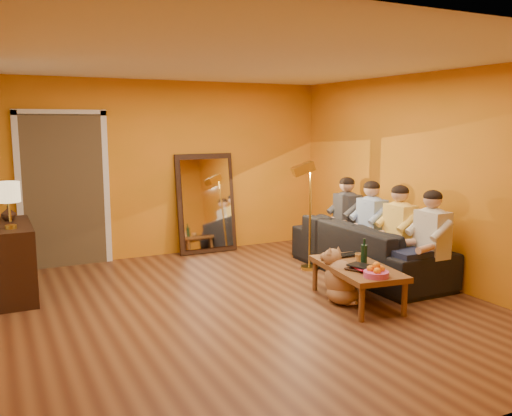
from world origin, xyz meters
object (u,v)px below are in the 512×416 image
person_mid_right (372,226)px  tumbler (359,258)px  sideboard (12,261)px  table_lamp (9,205)px  person_far_right (347,220)px  person_far_left (432,243)px  coffee_table (357,284)px  vase (8,213)px  mirror_frame (206,203)px  floor_lamp (310,217)px  sofa (368,248)px  wine_bottle (364,252)px  person_mid_left (399,234)px  laptop (351,256)px  dog (340,275)px

person_mid_right → tumbler: size_ratio=11.59×
sideboard → person_mid_right: bearing=-12.2°
table_lamp → person_far_right: table_lamp is taller
sideboard → person_far_left: size_ratio=0.97×
person_far_right → person_mid_right: bearing=-90.0°
person_far_left → person_far_right: (0.00, 1.65, 0.00)m
sideboard → coffee_table: 3.92m
person_far_left → vase: (-4.37, 2.30, 0.33)m
mirror_frame → tumbler: mirror_frame is taller
floor_lamp → vase: bearing=-174.8°
sofa → tumbler: bearing=136.6°
sideboard → table_lamp: size_ratio=2.31×
person_far_left → sofa: bearing=97.4°
floor_lamp → wine_bottle: bearing=-81.6°
sideboard → sofa: 4.37m
coffee_table → person_mid_left: (0.96, 0.42, 0.40)m
sideboard → laptop: size_ratio=3.36×
vase → floor_lamp: bearing=-11.7°
sideboard → coffee_table: (3.41, -1.92, -0.21)m
person_mid_left → wine_bottle: person_mid_left is taller
person_mid_right → wine_bottle: bearing=-131.7°
sofa → person_far_right: 0.71m
mirror_frame → coffee_table: 3.11m
person_far_left → table_lamp: bearing=158.2°
vase → dog: bearing=-32.8°
wine_bottle → tumbler: size_ratio=2.95×
person_far_left → person_mid_right: bearing=90.0°
dog → person_far_left: person_far_left is taller
sideboard → vase: size_ratio=6.90×
sofa → laptop: (-0.65, -0.52, 0.09)m
floor_lamp → laptop: floor_lamp is taller
person_mid_left → vase: size_ratio=7.14×
person_far_left → person_far_right: same height
person_mid_left → table_lamp: bearing=164.7°
person_mid_left → laptop: bearing=-174.6°
sofa → wine_bottle: (-0.78, -0.92, 0.23)m
person_mid_right → tumbler: 1.21m
sideboard → person_mid_right: (4.37, -0.95, 0.18)m
laptop → vase: size_ratio=2.05×
sofa → floor_lamp: bearing=46.7°
mirror_frame → laptop: size_ratio=4.33×
floor_lamp → person_mid_left: 1.21m
mirror_frame → person_mid_left: 3.03m
person_mid_left → tumbler: size_ratio=11.59×
laptop → sideboard: bearing=154.9°
sofa → person_mid_right: bearing=-52.4°
person_mid_right → wine_bottle: 1.37m
sideboard → dog: 3.73m
wine_bottle → sofa: bearing=49.7°
person_mid_right → vase: (-4.37, 1.20, 0.33)m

